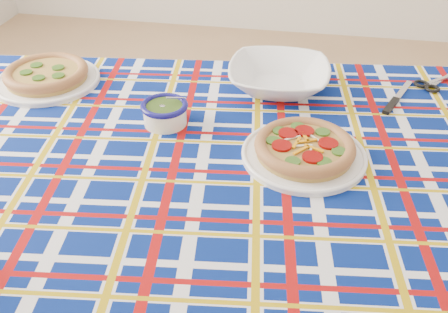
% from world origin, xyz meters
% --- Properties ---
extents(floor, '(4.00, 4.00, 0.00)m').
position_xyz_m(floor, '(0.00, 0.00, 0.00)').
color(floor, '#A57D55').
rests_on(floor, ground).
extents(dining_table, '(1.58, 1.10, 0.70)m').
position_xyz_m(dining_table, '(0.08, -0.52, 0.63)').
color(dining_table, brown).
rests_on(dining_table, floor).
extents(tablecloth, '(1.62, 1.13, 0.10)m').
position_xyz_m(tablecloth, '(0.08, -0.52, 0.65)').
color(tablecloth, navy).
rests_on(tablecloth, dining_table).
extents(main_focaccia_plate, '(0.30, 0.30, 0.05)m').
position_xyz_m(main_focaccia_plate, '(0.24, -0.51, 0.73)').
color(main_focaccia_plate, '#AE863D').
rests_on(main_focaccia_plate, tablecloth).
extents(pesto_bowl, '(0.13, 0.13, 0.07)m').
position_xyz_m(pesto_bowl, '(-0.10, -0.43, 0.73)').
color(pesto_bowl, '#22390F').
rests_on(pesto_bowl, tablecloth).
extents(serving_bowl, '(0.28, 0.28, 0.07)m').
position_xyz_m(serving_bowl, '(0.15, -0.20, 0.73)').
color(serving_bowl, white).
rests_on(serving_bowl, tablecloth).
extents(second_focaccia_plate, '(0.31, 0.31, 0.05)m').
position_xyz_m(second_focaccia_plate, '(-0.47, -0.28, 0.73)').
color(second_focaccia_plate, '#AE863D').
rests_on(second_focaccia_plate, tablecloth).
extents(table_knife, '(0.10, 0.21, 0.01)m').
position_xyz_m(table_knife, '(0.48, -0.17, 0.71)').
color(table_knife, silver).
rests_on(table_knife, tablecloth).
extents(kitchen_scissors, '(0.17, 0.18, 0.01)m').
position_xyz_m(kitchen_scissors, '(0.59, -0.09, 0.71)').
color(kitchen_scissors, silver).
rests_on(kitchen_scissors, tablecloth).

